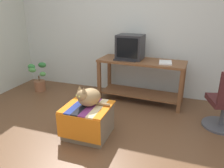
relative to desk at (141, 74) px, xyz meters
name	(u,v)px	position (x,y,z in m)	size (l,w,h in m)	color
ground_plane	(85,145)	(-0.37, -1.60, -0.53)	(14.00, 14.00, 0.00)	brown
back_wall	(129,27)	(-0.37, 0.45, 0.77)	(8.00, 0.10, 2.60)	silver
desk	(141,74)	(0.00, 0.00, 0.00)	(1.55, 0.64, 0.77)	brown
tv_monitor	(130,47)	(-0.23, 0.05, 0.46)	(0.48, 0.40, 0.43)	#28282B
keyboard	(125,60)	(-0.27, -0.11, 0.26)	(0.40, 0.15, 0.02)	black
book	(165,62)	(0.42, -0.07, 0.26)	(0.21, 0.28, 0.02)	white
ottoman_with_blanket	(88,120)	(-0.43, -1.36, -0.31)	(0.60, 0.58, 0.43)	#7A664C
cat	(88,97)	(-0.42, -1.34, 0.03)	(0.46, 0.41, 0.30)	#9E7A4C
potted_plant	(39,78)	(-2.09, -0.18, -0.26)	(0.39, 0.40, 0.57)	brown
pen	(163,62)	(0.36, 0.01, 0.25)	(0.01, 0.01, 0.14)	black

